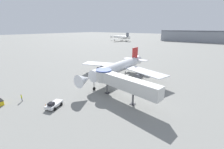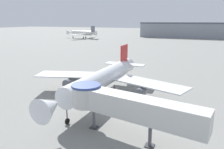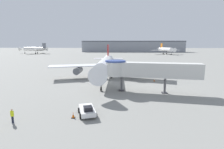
% 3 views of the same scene
% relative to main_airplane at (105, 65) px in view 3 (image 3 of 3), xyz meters
% --- Properties ---
extents(ground_plane, '(800.00, 800.00, 0.00)m').
position_rel_main_airplane_xyz_m(ground_plane, '(0.67, -4.24, -3.95)').
color(ground_plane, gray).
extents(main_airplane, '(32.44, 31.80, 9.30)m').
position_rel_main_airplane_xyz_m(main_airplane, '(0.00, 0.00, 0.00)').
color(main_airplane, silver).
rests_on(main_airplane, ground_plane).
extents(jet_bridge, '(18.39, 5.83, 6.21)m').
position_rel_main_airplane_xyz_m(jet_bridge, '(8.79, -11.98, 0.58)').
color(jet_bridge, silver).
rests_on(jet_bridge, ground_plane).
extents(pushback_tug_white, '(3.06, 4.35, 1.48)m').
position_rel_main_airplane_xyz_m(pushback_tug_white, '(-0.29, -24.05, -3.27)').
color(pushback_tug_white, silver).
rests_on(pushback_tug_white, ground_plane).
extents(traffic_cone_starboard_wing, '(0.41, 0.41, 0.68)m').
position_rel_main_airplane_xyz_m(traffic_cone_starboard_wing, '(12.71, -1.69, -3.62)').
color(traffic_cone_starboard_wing, black).
rests_on(traffic_cone_starboard_wing, ground_plane).
extents(traffic_cone_apron_front, '(0.48, 0.48, 0.78)m').
position_rel_main_airplane_xyz_m(traffic_cone_apron_front, '(-1.92, -25.06, -3.57)').
color(traffic_cone_apron_front, black).
rests_on(traffic_cone_apron_front, ground_plane).
extents(ground_crew_marshaller, '(0.38, 0.27, 1.79)m').
position_rel_main_airplane_xyz_m(ground_crew_marshaller, '(-8.82, -26.95, -2.91)').
color(ground_crew_marshaller, '#1E2338').
rests_on(ground_crew_marshaller, ground_plane).
extents(background_jet_orange_tail, '(28.15, 28.97, 10.21)m').
position_rel_main_airplane_xyz_m(background_jet_orange_tail, '(45.69, 120.78, 0.55)').
color(background_jet_orange_tail, white).
rests_on(background_jet_orange_tail, ground_plane).
extents(background_jet_gray_tail, '(29.90, 32.44, 10.45)m').
position_rel_main_airplane_xyz_m(background_jet_gray_tail, '(-82.76, 125.46, 0.65)').
color(background_jet_gray_tail, white).
rests_on(background_jet_gray_tail, ground_plane).
extents(terminal_building, '(121.28, 18.78, 13.31)m').
position_rel_main_airplane_xyz_m(terminal_building, '(17.52, 170.76, 2.72)').
color(terminal_building, gray).
rests_on(terminal_building, ground_plane).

